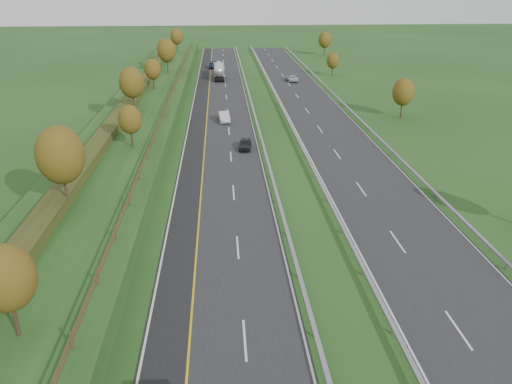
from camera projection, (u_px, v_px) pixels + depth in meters
The scene contains 18 objects.
ground at pixel (276, 138), 72.55m from camera, with size 400.00×400.00×0.00m, color #1E4418.
near_carriageway at pixel (221, 129), 76.61m from camera, with size 10.50×200.00×0.04m, color black.
far_carriageway at pixel (327, 127), 77.69m from camera, with size 10.50×200.00×0.04m, color black.
hard_shoulder at pixel (196, 130), 76.37m from camera, with size 3.00×200.00×0.04m, color black.
lane_markings at pixel (262, 129), 76.91m from camera, with size 26.75×200.00×0.01m.
embankment_left at pixel (134, 125), 75.38m from camera, with size 12.00×200.00×2.00m, color #1E4418.
hedge_left at pixel (120, 115), 74.64m from camera, with size 2.20×180.00×1.10m, color #283314.
fence_left at pixel (163, 114), 74.62m from camera, with size 0.12×189.06×1.20m.
median_barrier_near at pixel (258, 125), 76.75m from camera, with size 0.32×200.00×0.71m.
median_barrier_far at pixel (290, 124), 77.09m from camera, with size 0.32×200.00×0.71m.
outer_barrier_far at pixel (363, 123), 77.84m from camera, with size 0.32×200.00×0.71m.
trees_left at pixel (130, 94), 70.21m from camera, with size 6.64×164.30×7.66m.
trees_far at pixel (363, 68), 103.73m from camera, with size 8.45×118.60×7.12m.
road_tanker at pixel (219, 70), 116.28m from camera, with size 2.40×11.22×3.46m.
car_dark_near at pixel (245, 144), 67.44m from camera, with size 1.58×3.92×1.34m, color black.
car_silver_mid at pixel (224, 117), 80.74m from camera, with size 1.62×4.65×1.53m, color silver.
car_small_far at pixel (213, 65), 129.58m from camera, with size 2.04×5.01×1.46m, color #13183E.
car_oncoming at pixel (292, 78), 113.00m from camera, with size 2.24×4.86×1.35m, color silver.
Camera 1 is at (0.15, -14.49, 21.09)m, focal length 35.00 mm.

